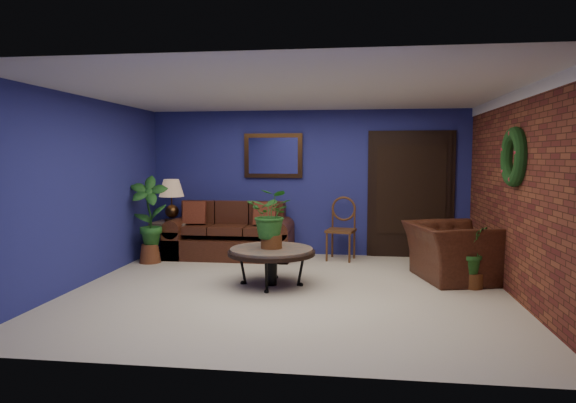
# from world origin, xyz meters

# --- Properties ---
(floor) EXTENTS (5.50, 5.50, 0.00)m
(floor) POSITION_xyz_m (0.00, 0.00, 0.00)
(floor) COLOR beige
(floor) RESTS_ON ground
(wall_back) EXTENTS (5.50, 0.04, 2.50)m
(wall_back) POSITION_xyz_m (0.00, 2.50, 1.25)
(wall_back) COLOR navy
(wall_back) RESTS_ON ground
(wall_left) EXTENTS (0.04, 5.00, 2.50)m
(wall_left) POSITION_xyz_m (-2.75, 0.00, 1.25)
(wall_left) COLOR navy
(wall_left) RESTS_ON ground
(wall_right_brick) EXTENTS (0.04, 5.00, 2.50)m
(wall_right_brick) POSITION_xyz_m (2.75, 0.00, 1.25)
(wall_right_brick) COLOR brown
(wall_right_brick) RESTS_ON ground
(ceiling) EXTENTS (5.50, 5.00, 0.02)m
(ceiling) POSITION_xyz_m (0.00, 0.00, 2.50)
(ceiling) COLOR silver
(ceiling) RESTS_ON wall_back
(crown_molding) EXTENTS (0.03, 5.00, 0.14)m
(crown_molding) POSITION_xyz_m (2.72, 0.00, 2.43)
(crown_molding) COLOR white
(crown_molding) RESTS_ON wall_right_brick
(wall_mirror) EXTENTS (1.02, 0.06, 0.77)m
(wall_mirror) POSITION_xyz_m (-0.60, 2.46, 1.72)
(wall_mirror) COLOR #462B15
(wall_mirror) RESTS_ON wall_back
(closet_door) EXTENTS (1.44, 0.06, 2.18)m
(closet_door) POSITION_xyz_m (1.75, 2.47, 1.05)
(closet_door) COLOR black
(closet_door) RESTS_ON wall_back
(wreath) EXTENTS (0.16, 0.72, 0.72)m
(wreath) POSITION_xyz_m (2.69, 0.05, 1.70)
(wreath) COLOR black
(wreath) RESTS_ON wall_right_brick
(sofa) EXTENTS (2.09, 0.90, 0.94)m
(sofa) POSITION_xyz_m (-1.27, 2.08, 0.31)
(sofa) COLOR #492215
(sofa) RESTS_ON ground
(coffee_table) EXTENTS (1.16, 1.16, 0.50)m
(coffee_table) POSITION_xyz_m (-0.27, 0.25, 0.44)
(coffee_table) COLOR #4D4944
(coffee_table) RESTS_ON ground
(end_table) EXTENTS (0.64, 0.64, 0.59)m
(end_table) POSITION_xyz_m (-2.30, 2.05, 0.45)
(end_table) COLOR #4D4944
(end_table) RESTS_ON ground
(table_lamp) EXTENTS (0.42, 0.42, 0.71)m
(table_lamp) POSITION_xyz_m (-2.30, 2.05, 1.04)
(table_lamp) COLOR #462B15
(table_lamp) RESTS_ON end_table
(side_chair) EXTENTS (0.52, 0.52, 1.04)m
(side_chair) POSITION_xyz_m (0.61, 2.13, 0.59)
(side_chair) COLOR #593719
(side_chair) RESTS_ON ground
(armchair) EXTENTS (1.31, 1.42, 0.78)m
(armchair) POSITION_xyz_m (2.15, 0.88, 0.39)
(armchair) COLOR #492215
(armchair) RESTS_ON ground
(coffee_plant) EXTENTS (0.67, 0.60, 0.79)m
(coffee_plant) POSITION_xyz_m (-0.27, 0.25, 0.93)
(coffee_plant) COLOR brown
(coffee_plant) RESTS_ON coffee_table
(floor_plant) EXTENTS (0.44, 0.39, 0.81)m
(floor_plant) POSITION_xyz_m (2.35, 0.44, 0.42)
(floor_plant) COLOR brown
(floor_plant) RESTS_ON ground
(tall_plant) EXTENTS (0.67, 0.51, 1.40)m
(tall_plant) POSITION_xyz_m (-2.45, 1.43, 0.75)
(tall_plant) COLOR brown
(tall_plant) RESTS_ON ground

